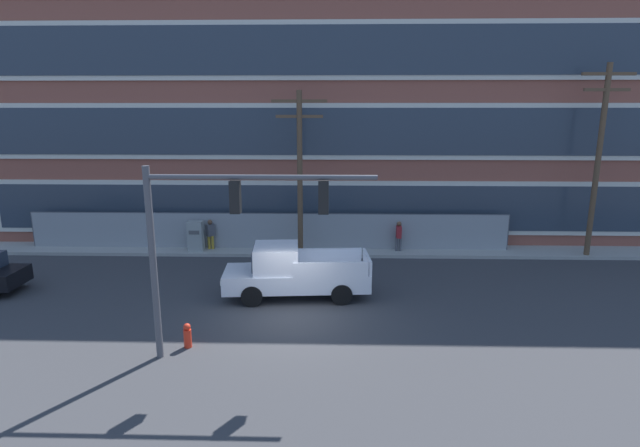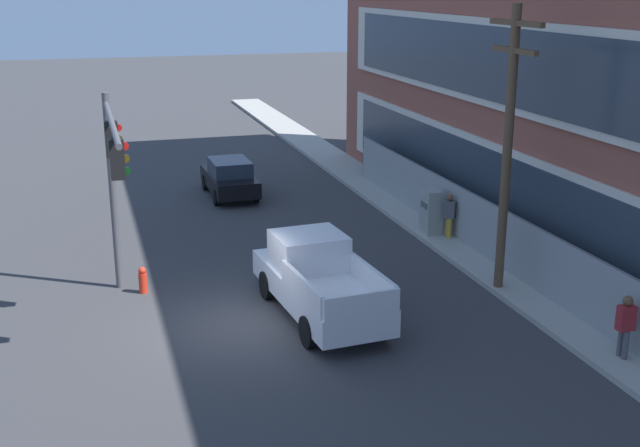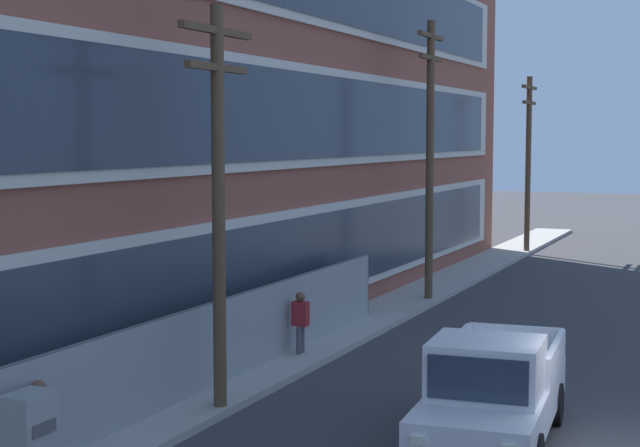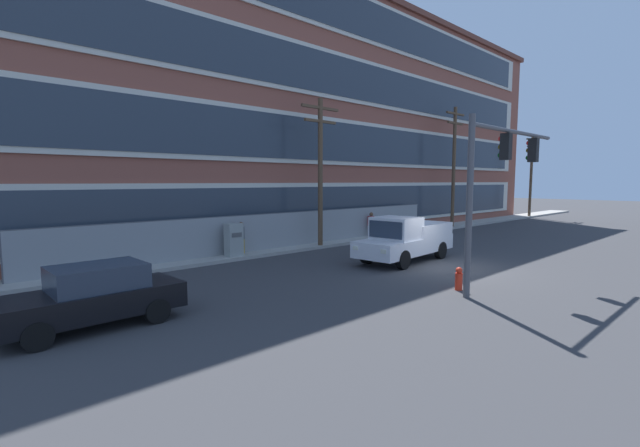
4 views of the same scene
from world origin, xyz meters
The scene contains 12 objects.
ground_plane centered at (0.00, 0.00, 0.00)m, with size 160.00×160.00×0.00m, color #38383A.
sidewalk_building_side centered at (0.00, 8.38, 0.08)m, with size 80.00×2.00×0.16m, color #9E9B93.
brick_mill_building centered at (4.98, 13.43, 8.01)m, with size 48.81×8.69×15.99m.
chain_link_fence centered at (-1.95, 8.51, 1.02)m, with size 24.46×0.06×2.00m.
traffic_signal_mast centered at (-1.76, -2.78, 4.08)m, with size 6.39×0.43×5.66m.
pickup_truck_white centered at (-0.13, 2.19, 0.97)m, with size 5.75×2.43×2.06m.
utility_pole_near_corner centered at (-0.20, 7.63, 4.48)m, with size 2.61×0.26×8.01m.
utility_pole_midblock centered at (13.89, 7.75, 5.07)m, with size 2.43×0.26×9.21m.
electrical_cabinet centered at (-5.49, 7.89, 0.84)m, with size 0.75×0.56×1.68m.
pedestrian_near_cabinet centered at (-4.83, 8.26, 0.97)m, with size 0.45×0.46×1.69m.
pedestrian_by_fence centered at (4.71, 8.16, 0.97)m, with size 0.32×0.40×1.69m.
fire_hydrant centered at (-3.04, -2.16, 0.38)m, with size 0.24×0.24×0.78m.
Camera 1 is at (1.42, -16.16, 7.18)m, focal length 28.00 mm.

